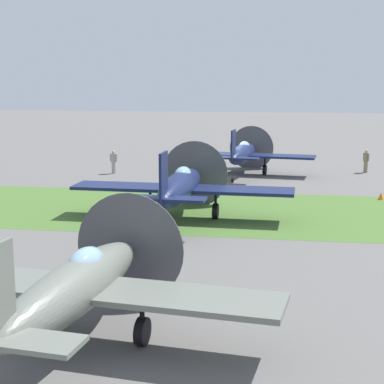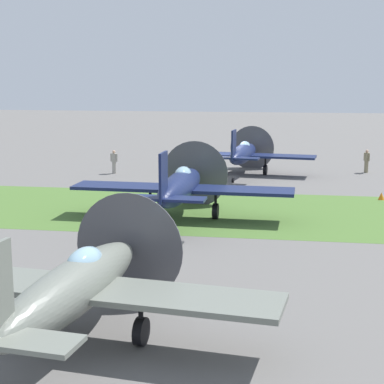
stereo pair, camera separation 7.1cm
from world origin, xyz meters
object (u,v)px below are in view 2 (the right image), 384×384
(airplane_trail, at_px, (77,286))
(ground_crew_chief, at_px, (367,161))
(runway_marker_cone, at_px, (381,196))
(airplane_wingman, at_px, (181,186))
(ground_crew_mechanic, at_px, (114,161))
(airplane_lead, at_px, (243,153))

(airplane_trail, distance_m, ground_crew_chief, 34.45)
(ground_crew_chief, relative_size, runway_marker_cone, 3.93)
(ground_crew_chief, bearing_deg, airplane_wingman, 113.36)
(runway_marker_cone, bearing_deg, ground_crew_mechanic, 158.43)
(airplane_trail, bearing_deg, airplane_lead, 92.69)
(airplane_trail, bearing_deg, ground_crew_chief, 77.75)
(ground_crew_mechanic, height_order, runway_marker_cone, ground_crew_mechanic)
(airplane_wingman, height_order, ground_crew_mechanic, airplane_wingman)
(airplane_wingman, distance_m, ground_crew_chief, 20.65)
(runway_marker_cone, bearing_deg, airplane_lead, 137.01)
(ground_crew_chief, relative_size, ground_crew_mechanic, 1.00)
(airplane_wingman, bearing_deg, runway_marker_cone, 33.91)
(ground_crew_chief, bearing_deg, ground_crew_mechanic, 66.08)
(airplane_trail, bearing_deg, ground_crew_mechanic, 111.02)
(airplane_lead, bearing_deg, ground_crew_mechanic, -167.90)
(airplane_lead, xyz_separation_m, runway_marker_cone, (8.76, -8.17, -1.35))
(airplane_trail, relative_size, ground_crew_mechanic, 6.47)
(ground_crew_chief, distance_m, runway_marker_cone, 10.61)
(ground_crew_mechanic, distance_m, runway_marker_cone, 19.72)
(airplane_wingman, bearing_deg, airplane_lead, 83.97)
(airplane_wingman, height_order, runway_marker_cone, airplane_wingman)
(airplane_trail, xyz_separation_m, ground_crew_mechanic, (-7.38, 29.21, -0.75))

